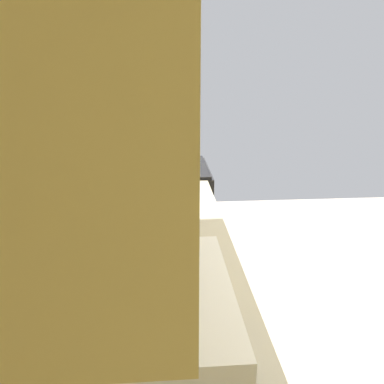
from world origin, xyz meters
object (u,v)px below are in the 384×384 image
object	(u,v)px
microwave	(160,339)
kettle	(168,194)
oven_range	(167,221)
bowl	(173,272)

from	to	relation	value
microwave	kettle	world-z (taller)	microwave
oven_range	bowl	xyz separation A→B (m)	(-1.65, -0.00, 0.48)
microwave	oven_range	bearing A→B (deg)	-1.25
oven_range	kettle	bearing A→B (deg)	-179.83
oven_range	kettle	distance (m)	0.94
oven_range	bowl	distance (m)	1.72
microwave	kettle	distance (m)	1.39
microwave	bowl	bearing A→B (deg)	-5.39
microwave	bowl	distance (m)	0.54
bowl	kettle	size ratio (longest dim) A/B	0.63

